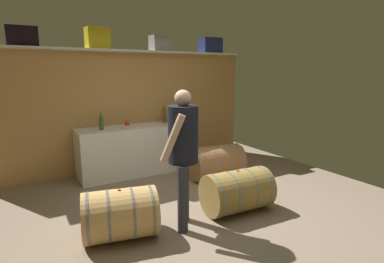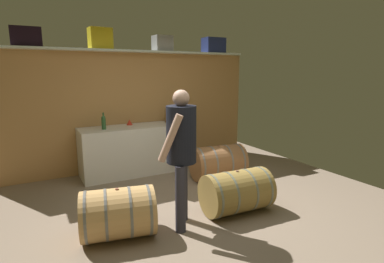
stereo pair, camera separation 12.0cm
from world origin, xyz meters
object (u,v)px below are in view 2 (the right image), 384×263
Objects in this scene: wine_barrel_near at (118,213)px; toolcase_yellow at (100,39)px; toolcase_grey at (162,44)px; red_funnel at (130,122)px; toolcase_black at (26,37)px; toolcase_navy at (214,45)px; work_cabinet at (134,150)px; wine_bottle_dark at (172,116)px; wine_bottle_green at (104,122)px; wine_bottle_amber at (167,115)px; wine_glass at (167,116)px; wine_barrel_far at (237,191)px; winemaker_pouring at (181,145)px; wine_barrel_flank at (218,162)px.

toolcase_yellow is at bearing 91.99° from wine_barrel_near.
red_funnel is at bearing -176.03° from toolcase_grey.
toolcase_black reaches higher than red_funnel.
toolcase_navy is 0.23× the size of work_cabinet.
work_cabinet reaches higher than wine_barrel_near.
wine_bottle_dark is 1.13× the size of wine_bottle_green.
toolcase_black reaches higher than work_cabinet.
toolcase_yellow is 3.33× the size of red_funnel.
wine_bottle_amber is 0.14m from wine_glass.
toolcase_black is 3.87m from wine_barrel_far.
toolcase_black is at bearing 135.92° from wine_barrel_far.
work_cabinet is (-1.83, -0.23, -1.91)m from toolcase_navy.
toolcase_black is 2.99× the size of wine_glass.
winemaker_pouring is at bearing 5.01° from wine_barrel_near.
wine_bottle_dark is at bearing 63.85° from wine_barrel_near.
wine_barrel_flank is at bearing -29.45° from wine_bottle_green.
wine_bottle_dark is 0.36× the size of wine_barrel_far.
wine_bottle_green is 0.31× the size of wine_barrel_far.
work_cabinet reaches higher than wine_barrel_flank.
wine_barrel_far is (1.19, -2.13, -0.71)m from wine_bottle_green.
wine_bottle_green is (-2.35, -0.28, -1.35)m from toolcase_navy.
wine_bottle_amber is at bearing -173.10° from toolcase_navy.
wine_barrel_far is 1.08m from winemaker_pouring.
winemaker_pouring is (0.73, -0.10, 0.71)m from wine_barrel_near.
work_cabinet is at bearing 110.64° from wine_barrel_far.
toolcase_black is at bearing 164.56° from wine_bottle_green.
toolcase_navy reaches higher than toolcase_grey.
toolcase_navy is 0.45× the size of wine_barrel_flank.
wine_barrel_far is at bearing 8.12° from wine_barrel_near.
wine_glass reaches higher than work_cabinet.
wine_bottle_green is 0.30× the size of wine_barrel_flank.
toolcase_grey reaches higher than winemaker_pouring.
toolcase_yellow is 3.13m from wine_barrel_near.
wine_bottle_amber reaches higher than wine_barrel_flank.
red_funnel is (1.54, -0.07, -1.43)m from toolcase_black.
toolcase_grey is (1.14, 0.00, -0.03)m from toolcase_yellow.
wine_barrel_far is 0.56× the size of winemaker_pouring.
toolcase_yellow is 1.13× the size of wine_bottle_amber.
toolcase_navy is 1.74m from wine_bottle_dark.
wine_barrel_flank is at bearing -117.44° from toolcase_navy.
toolcase_yellow reaches higher than toolcase_grey.
wine_bottle_amber is (0.71, 0.12, 0.58)m from work_cabinet.
toolcase_grey reaches higher than wine_barrel_flank.
red_funnel is (-0.76, 0.21, -0.10)m from wine_bottle_dark.
wine_glass is at bearing 11.82° from winemaker_pouring.
toolcase_navy is 0.47× the size of wine_barrel_near.
toolcase_grey reaches higher than work_cabinet.
wine_barrel_flank is at bearing 40.22° from wine_barrel_near.
toolcase_grey is at bearing 13.05° from wine_bottle_green.
wine_bottle_amber is (2.25, -0.12, -1.33)m from toolcase_black.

